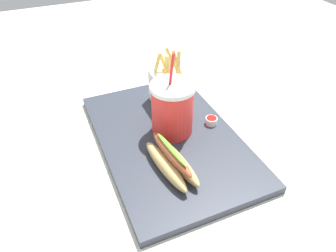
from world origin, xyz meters
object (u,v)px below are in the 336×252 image
object	(u,v)px
hot_dog_1	(171,161)
soda_cup	(172,109)
fries_basket	(168,90)
ketchup_cup_1	(210,120)

from	to	relation	value
hot_dog_1	soda_cup	bearing A→B (deg)	-24.71
soda_cup	fries_basket	distance (m)	0.12
fries_basket	ketchup_cup_1	xyz separation A→B (m)	(-0.12, -0.07, -0.04)
hot_dog_1	ketchup_cup_1	world-z (taller)	hot_dog_1
soda_cup	ketchup_cup_1	distance (m)	0.12
hot_dog_1	ketchup_cup_1	distance (m)	0.19
soda_cup	fries_basket	world-z (taller)	soda_cup
hot_dog_1	fries_basket	bearing A→B (deg)	-21.52
soda_cup	fries_basket	xyz separation A→B (m)	(0.11, -0.03, -0.02)
fries_basket	hot_dog_1	bearing A→B (deg)	158.48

